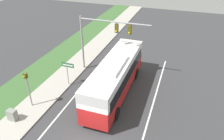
# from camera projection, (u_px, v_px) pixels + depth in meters

# --- Properties ---
(sidewalk) EXTENTS (2.80, 80.00, 0.12)m
(sidewalk) POSITION_uv_depth(u_px,v_px,m) (15.00, 124.00, 17.19)
(sidewalk) COLOR #ADA89E
(sidewalk) RESTS_ON ground_plane
(lane_divider_near) EXTENTS (0.14, 30.00, 0.01)m
(lane_divider_near) POSITION_uv_depth(u_px,v_px,m) (44.00, 133.00, 16.48)
(lane_divider_near) COLOR silver
(lane_divider_near) RESTS_ON ground_plane
(bus) EXTENTS (2.63, 10.83, 3.63)m
(bus) POSITION_uv_depth(u_px,v_px,m) (116.00, 75.00, 19.95)
(bus) COLOR red
(bus) RESTS_ON ground_plane
(signal_gantry) EXTENTS (7.39, 0.41, 6.10)m
(signal_gantry) POSITION_uv_depth(u_px,v_px,m) (102.00, 34.00, 22.28)
(signal_gantry) COLOR #939399
(signal_gantry) RESTS_ON ground_plane
(pedestrian_signal) EXTENTS (0.28, 0.34, 3.39)m
(pedestrian_signal) POSITION_uv_depth(u_px,v_px,m) (27.00, 85.00, 18.08)
(pedestrian_signal) COLOR #939399
(pedestrian_signal) RESTS_ON ground_plane
(street_sign) EXTENTS (1.29, 0.08, 2.59)m
(street_sign) POSITION_uv_depth(u_px,v_px,m) (68.00, 69.00, 21.21)
(street_sign) COLOR #939399
(street_sign) RESTS_ON ground_plane
(utility_cabinet) EXTENTS (0.74, 0.48, 0.93)m
(utility_cabinet) POSITION_uv_depth(u_px,v_px,m) (12.00, 115.00, 17.38)
(utility_cabinet) COLOR gray
(utility_cabinet) RESTS_ON sidewalk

